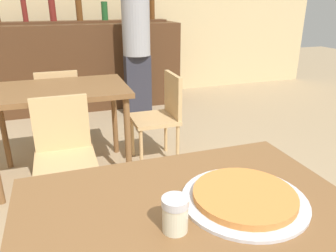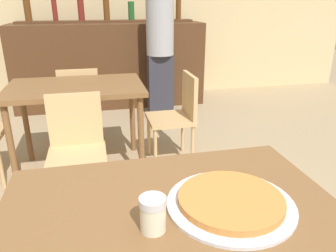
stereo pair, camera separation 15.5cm
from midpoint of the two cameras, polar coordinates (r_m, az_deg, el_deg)
The scene contains 11 objects.
wall_back at distance 5.17m, azimuth -10.05°, elevation 20.43°, with size 8.00×0.05×2.80m.
dining_table_near at distance 1.16m, azimuth 5.29°, elevation -18.59°, with size 1.16×0.88×0.77m.
dining_table_far at distance 2.82m, azimuth -14.16°, elevation 5.08°, with size 1.10×0.73×0.78m.
bar_counter at distance 4.75m, azimuth -9.06°, elevation 10.37°, with size 2.60×0.56×1.14m.
bar_back_shelf at distance 4.81m, azimuth -9.98°, elevation 18.33°, with size 2.39×0.24×0.35m.
chair_far_side_front at distance 2.38m, azimuth -13.85°, elevation -3.20°, with size 0.40×0.40×0.82m.
chair_far_side_back at distance 3.39m, azimuth -13.76°, elevation 4.14°, with size 0.40×0.40×0.82m.
chair_far_side_right at distance 2.98m, azimuth 3.25°, elevation 2.41°, with size 0.40×0.40×0.82m.
pizza_tray at distance 1.18m, azimuth 14.68°, elevation -12.71°, with size 0.44×0.44×0.04m.
cheese_shaker at distance 1.02m, azimuth 1.86°, elevation -15.18°, with size 0.08×0.08×0.11m.
person_standing at distance 4.21m, azimuth -0.31°, elevation 13.67°, with size 0.34×0.34×1.64m.
Camera 2 is at (-0.22, -0.86, 1.43)m, focal length 35.00 mm.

